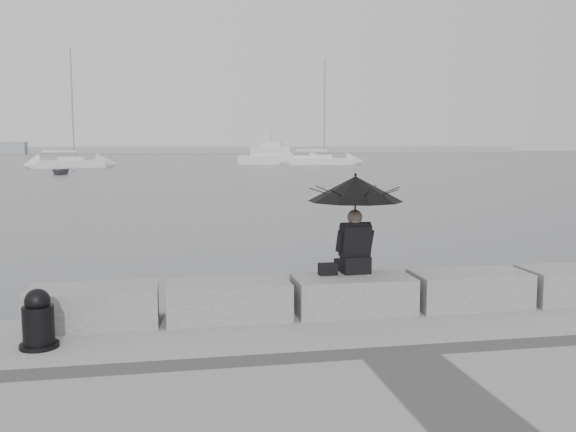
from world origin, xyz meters
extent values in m
plane|color=#4F5254|center=(0.00, 0.00, 0.00)|extent=(360.00, 360.00, 0.00)
cube|color=slate|center=(-3.40, -0.45, 0.75)|extent=(1.60, 0.80, 0.50)
cube|color=slate|center=(-1.70, -0.45, 0.75)|extent=(1.60, 0.80, 0.50)
cube|color=slate|center=(0.00, -0.45, 0.75)|extent=(1.60, 0.80, 0.50)
cube|color=slate|center=(1.70, -0.45, 0.75)|extent=(1.60, 0.80, 0.50)
sphere|color=#726056|center=(0.10, -0.17, 1.78)|extent=(0.21, 0.21, 0.21)
cylinder|color=black|center=(0.10, -0.18, 1.85)|extent=(0.02, 0.02, 1.00)
cone|color=black|center=(0.10, -0.18, 2.18)|extent=(1.32, 1.32, 0.35)
sphere|color=black|center=(0.10, -0.18, 2.37)|extent=(0.04, 0.04, 0.04)
cube|color=black|center=(-0.31, -0.27, 1.08)|extent=(0.25, 0.14, 0.16)
cylinder|color=black|center=(-3.91, -1.26, 0.53)|extent=(0.43, 0.43, 0.06)
cylinder|color=black|center=(-3.91, -1.26, 0.74)|extent=(0.35, 0.35, 0.49)
sphere|color=black|center=(-3.91, -1.26, 1.04)|extent=(0.28, 0.28, 0.28)
cube|color=#9B9EA0|center=(0.00, 155.00, 0.80)|extent=(180.00, 6.00, 1.60)
cube|color=white|center=(-12.80, 64.30, 0.35)|extent=(7.57, 4.62, 0.90)
cube|color=white|center=(-12.80, 64.30, 0.95)|extent=(2.90, 2.34, 0.50)
cylinder|color=gray|center=(-12.80, 64.30, 6.80)|extent=(0.16, 0.16, 12.00)
cylinder|color=gray|center=(-12.80, 64.30, 1.60)|extent=(3.85, 1.42, 0.10)
cube|color=white|center=(16.29, 69.05, 0.35)|extent=(8.03, 3.37, 0.90)
cube|color=white|center=(16.29, 69.05, 0.95)|extent=(2.91, 1.93, 0.50)
cylinder|color=gray|center=(16.29, 69.05, 6.80)|extent=(0.16, 0.16, 12.00)
cylinder|color=gray|center=(16.29, 69.05, 1.60)|extent=(4.36, 0.66, 0.10)
cube|color=white|center=(11.44, 71.11, 0.50)|extent=(10.38, 5.75, 1.20)
cube|color=white|center=(11.44, 71.11, 1.60)|extent=(5.44, 3.63, 1.20)
cube|color=white|center=(11.44, 71.11, 2.50)|extent=(2.87, 2.29, 0.60)
cylinder|color=gray|center=(11.44, 71.11, 3.60)|extent=(0.08, 0.08, 1.60)
imported|color=gray|center=(-11.68, 50.41, 0.28)|extent=(3.29, 1.41, 0.56)
camera|label=1|loc=(-2.45, -8.67, 2.82)|focal=40.00mm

